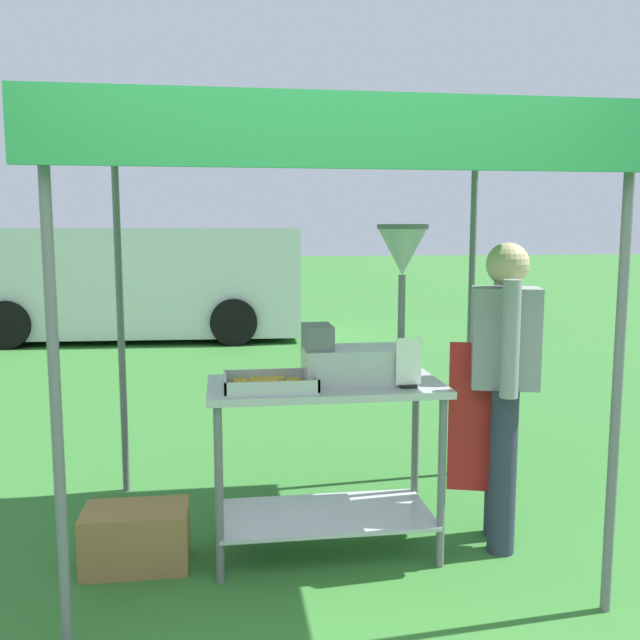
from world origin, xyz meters
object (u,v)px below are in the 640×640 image
(stall_canopy, at_px, (323,147))
(van_white, at_px, (131,281))
(donut_cart, at_px, (326,434))
(menu_sign, at_px, (409,366))
(vendor, at_px, (502,378))
(donut_tray, at_px, (269,385))
(donut_fryer, at_px, (370,325))
(supply_crate, at_px, (136,537))

(stall_canopy, relative_size, van_white, 0.48)
(donut_cart, xyz_separation_m, van_white, (-1.90, 7.67, 0.24))
(menu_sign, bearing_deg, vendor, 13.92)
(menu_sign, xyz_separation_m, van_white, (-2.28, 7.83, -0.13))
(stall_canopy, bearing_deg, vendor, -7.83)
(donut_tray, height_order, donut_fryer, donut_fryer)
(stall_canopy, distance_m, donut_tray, 1.21)
(donut_fryer, bearing_deg, supply_crate, -179.31)
(donut_fryer, bearing_deg, donut_tray, -169.04)
(stall_canopy, height_order, donut_fryer, stall_canopy)
(donut_tray, xyz_separation_m, supply_crate, (-0.67, 0.09, -0.78))
(vendor, bearing_deg, donut_fryer, 178.44)
(supply_crate, bearing_deg, donut_tray, -7.34)
(donut_tray, xyz_separation_m, donut_fryer, (0.52, 0.10, 0.27))
(stall_canopy, height_order, supply_crate, stall_canopy)
(menu_sign, relative_size, van_white, 0.05)
(supply_crate, xyz_separation_m, van_white, (-0.94, 7.69, 0.73))
(stall_canopy, relative_size, donut_tray, 5.56)
(van_white, bearing_deg, vendor, -69.85)
(van_white, bearing_deg, donut_cart, -76.12)
(stall_canopy, relative_size, supply_crate, 4.83)
(donut_cart, distance_m, donut_tray, 0.43)
(van_white, bearing_deg, donut_fryer, -74.57)
(vendor, height_order, van_white, van_white)
(stall_canopy, relative_size, vendor, 1.55)
(supply_crate, distance_m, van_white, 7.79)
(vendor, xyz_separation_m, supply_crate, (-1.89, 0.00, -0.75))
(donut_cart, height_order, van_white, van_white)
(donut_fryer, relative_size, vendor, 0.50)
(menu_sign, distance_m, van_white, 8.16)
(stall_canopy, xyz_separation_m, supply_crate, (-0.96, -0.12, -1.93))
(menu_sign, bearing_deg, donut_cart, 157.18)
(supply_crate, bearing_deg, donut_cart, 1.41)
(supply_crate, bearing_deg, van_white, 96.95)
(van_white, bearing_deg, stall_canopy, -75.95)
(donut_fryer, xyz_separation_m, van_white, (-2.12, 7.68, -0.32))
(menu_sign, relative_size, supply_crate, 0.48)
(donut_tray, xyz_separation_m, menu_sign, (0.68, -0.05, 0.08))
(vendor, relative_size, supply_crate, 3.12)
(menu_sign, height_order, vendor, vendor)
(stall_canopy, xyz_separation_m, donut_cart, (0.00, -0.10, -1.45))
(menu_sign, bearing_deg, supply_crate, 174.09)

